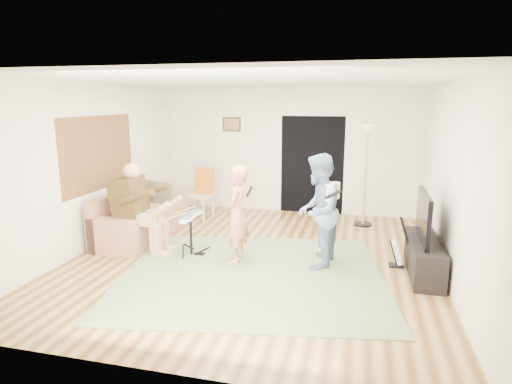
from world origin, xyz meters
TOP-DOWN VIEW (x-y plane):
  - floor at (0.00, 0.00)m, footprint 6.00×6.00m
  - walls at (0.00, 0.00)m, footprint 5.50×6.00m
  - ceiling at (0.00, 0.00)m, footprint 6.00×6.00m
  - window_blinds at (-2.74, 0.20)m, footprint 0.00×2.05m
  - doorway at (0.55, 2.99)m, footprint 2.10×0.00m
  - picture_frame at (-1.25, 2.99)m, footprint 0.42×0.03m
  - area_rug at (0.14, -0.64)m, footprint 4.11×3.74m
  - sofa at (-2.29, 0.55)m, footprint 0.86×2.09m
  - drummer at (-1.86, -0.10)m, footprint 0.94×0.53m
  - drum_kit at (-1.00, -0.10)m, footprint 0.37×0.67m
  - singer at (-0.21, -0.21)m, footprint 0.37×0.55m
  - microphone at (-0.01, -0.21)m, footprint 0.06×0.06m
  - guitarist at (0.99, -0.08)m, footprint 0.72×0.88m
  - guitar_held at (1.19, -0.08)m, footprint 0.31×0.61m
  - guitar_spare at (2.16, 0.17)m, footprint 0.28×0.25m
  - torchiere_lamp at (1.67, 2.27)m, footprint 0.35×0.35m
  - dining_chair at (-1.63, 1.99)m, footprint 0.52×0.55m
  - tv_cabinet at (2.50, -0.04)m, footprint 0.40×1.40m
  - television at (2.45, -0.04)m, footprint 0.06×1.07m

SIDE VIEW (x-z plane):
  - floor at x=0.00m, z-range 0.00..0.00m
  - area_rug at x=0.14m, z-range 0.00..0.02m
  - guitar_spare at x=2.16m, z-range -0.16..0.60m
  - tv_cabinet at x=2.50m, z-range 0.00..0.50m
  - sofa at x=-2.29m, z-range -0.14..0.70m
  - drum_kit at x=-1.00m, z-range -0.04..0.64m
  - dining_chair at x=-1.63m, z-range -0.15..0.90m
  - drummer at x=-1.86m, z-range -0.16..1.29m
  - singer at x=-0.21m, z-range 0.00..1.49m
  - guitarist at x=0.99m, z-range 0.00..1.68m
  - television at x=2.45m, z-range 0.51..1.19m
  - doorway at x=0.55m, z-range 0.00..2.10m
  - microphone at x=-0.01m, z-range 0.99..1.23m
  - guitar_held at x=1.19m, z-range 1.02..1.28m
  - walls at x=0.00m, z-range 0.00..2.70m
  - torchiere_lamp at x=1.67m, z-range 0.37..2.34m
  - window_blinds at x=-2.74m, z-range 0.53..2.58m
  - picture_frame at x=-1.25m, z-range 1.74..2.06m
  - ceiling at x=0.00m, z-range 2.70..2.70m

